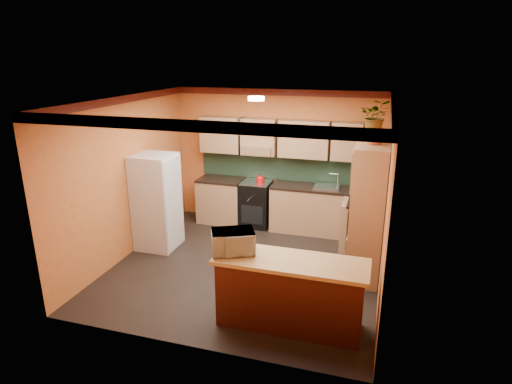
% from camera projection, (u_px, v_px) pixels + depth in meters
% --- Properties ---
extents(room_shell, '(4.24, 4.24, 2.72)m').
position_uv_depth(room_shell, '(252.00, 138.00, 6.63)').
color(room_shell, black).
rests_on(room_shell, ground).
extents(base_cabinets_back, '(3.65, 0.60, 0.88)m').
position_uv_depth(base_cabinets_back, '(286.00, 207.00, 8.45)').
color(base_cabinets_back, tan).
rests_on(base_cabinets_back, ground).
extents(countertop_back, '(3.65, 0.62, 0.04)m').
position_uv_depth(countertop_back, '(287.00, 185.00, 8.31)').
color(countertop_back, black).
rests_on(countertop_back, base_cabinets_back).
extents(stove, '(0.58, 0.58, 0.91)m').
position_uv_depth(stove, '(256.00, 204.00, 8.62)').
color(stove, black).
rests_on(stove, ground).
extents(kettle, '(0.22, 0.22, 0.18)m').
position_uv_depth(kettle, '(260.00, 179.00, 8.38)').
color(kettle, '#BC0C0C').
rests_on(kettle, stove).
extents(sink, '(0.48, 0.40, 0.03)m').
position_uv_depth(sink, '(327.00, 187.00, 8.09)').
color(sink, silver).
rests_on(sink, countertop_back).
extents(base_cabinets_right, '(0.60, 0.80, 0.88)m').
position_uv_depth(base_cabinets_right, '(364.00, 227.00, 7.51)').
color(base_cabinets_right, tan).
rests_on(base_cabinets_right, ground).
extents(countertop_right, '(0.62, 0.80, 0.04)m').
position_uv_depth(countertop_right, '(366.00, 202.00, 7.37)').
color(countertop_right, black).
rests_on(countertop_right, base_cabinets_right).
extents(fridge, '(0.68, 0.66, 1.70)m').
position_uv_depth(fridge, '(156.00, 202.00, 7.52)').
color(fridge, silver).
rests_on(fridge, ground).
extents(pantry, '(0.48, 0.90, 2.10)m').
position_uv_depth(pantry, '(367.00, 213.00, 6.41)').
color(pantry, tan).
rests_on(pantry, ground).
extents(fern_pot, '(0.22, 0.22, 0.16)m').
position_uv_depth(fern_pot, '(374.00, 138.00, 6.11)').
color(fern_pot, '#9B4025').
rests_on(fern_pot, pantry).
extents(fern, '(0.43, 0.37, 0.47)m').
position_uv_depth(fern, '(376.00, 116.00, 6.02)').
color(fern, tan).
rests_on(fern, fern_pot).
extents(breakfast_bar, '(1.80, 0.55, 0.88)m').
position_uv_depth(breakfast_bar, '(290.00, 295.00, 5.37)').
color(breakfast_bar, '#461310').
rests_on(breakfast_bar, ground).
extents(bar_top, '(1.90, 0.65, 0.05)m').
position_uv_depth(bar_top, '(291.00, 262.00, 5.23)').
color(bar_top, tan).
rests_on(bar_top, breakfast_bar).
extents(microwave, '(0.63, 0.55, 0.29)m').
position_uv_depth(microwave, '(233.00, 242.00, 5.38)').
color(microwave, silver).
rests_on(microwave, bar_top).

